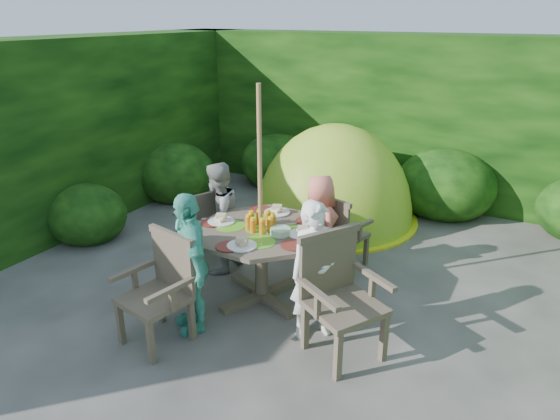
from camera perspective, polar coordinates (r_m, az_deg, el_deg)
The scene contains 13 objects.
ground at distance 5.12m, azimuth 3.50°, elevation -11.35°, with size 60.00×60.00×0.00m, color #413E3A.
hedge_enclosure at distance 5.75m, azimuth 9.48°, elevation 5.86°, with size 9.00×9.00×2.50m.
patio_table at distance 4.99m, azimuth -2.15°, elevation -3.46°, with size 1.78×1.78×0.95m.
parasol_pole at distance 4.83m, azimuth -2.26°, elevation 1.23°, with size 0.04×0.04×2.20m, color olive.
garden_chair_right at distance 4.33m, azimuth 6.75°, elevation -9.48°, with size 0.79×0.82×1.04m.
garden_chair_left at distance 5.92m, azimuth -8.56°, elevation -1.65°, with size 0.62×0.66×0.87m.
garden_chair_back at distance 5.74m, azimuth 6.76°, elevation -2.41°, with size 0.62×0.58×0.86m.
garden_chair_front at distance 4.59m, azimuth -13.46°, elevation -8.67°, with size 0.67×0.61×0.96m.
child_right at distance 4.45m, azimuth 4.03°, elevation -6.99°, with size 0.48×0.31×1.31m, color white.
child_left at distance 5.61m, azimuth -7.08°, elevation -0.97°, with size 0.62×0.48×1.28m, color gray.
child_back at distance 5.50m, azimuth 4.52°, elevation -1.95°, with size 0.58×0.38×1.18m, color #FD7B68.
child_front at distance 4.61m, azimuth -10.22°, elevation -5.96°, with size 0.79×0.33×1.34m, color #52C0A6.
dome_tent at distance 7.29m, azimuth 6.05°, elevation -0.95°, with size 2.56×2.56×2.74m.
Camera 1 is at (1.77, -3.91, 2.78)m, focal length 32.00 mm.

